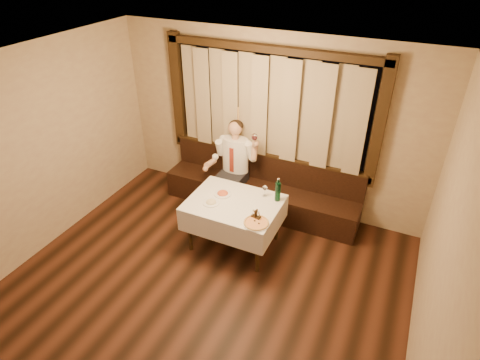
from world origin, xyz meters
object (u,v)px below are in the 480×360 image
at_px(banquette, 261,192).
at_px(dining_table, 234,208).
at_px(pasta_cream, 211,201).
at_px(pasta_red, 223,192).
at_px(seated_man, 234,160).
at_px(green_bottle, 278,191).
at_px(pizza, 256,223).
at_px(cruet_caddy, 256,216).

height_order(banquette, dining_table, banquette).
bearing_deg(banquette, pasta_cream, -103.06).
xyz_separation_m(pasta_red, seated_man, (-0.22, 0.83, 0.06)).
xyz_separation_m(pasta_red, green_bottle, (0.76, 0.19, 0.12)).
xyz_separation_m(dining_table, pasta_red, (-0.23, 0.10, 0.14)).
relative_size(banquette, pizza, 9.30).
relative_size(banquette, seated_man, 2.16).
relative_size(pasta_cream, green_bottle, 0.66).
bearing_deg(banquette, dining_table, -90.00).
relative_size(dining_table, cruet_caddy, 9.38).
xyz_separation_m(banquette, green_bottle, (0.53, -0.73, 0.60)).
height_order(banquette, cruet_caddy, banquette).
bearing_deg(green_bottle, seated_man, 146.77).
xyz_separation_m(pasta_cream, seated_man, (-0.18, 1.09, 0.06)).
bearing_deg(banquette, seated_man, -168.58).
bearing_deg(pizza, pasta_red, 148.80).
distance_m(banquette, green_bottle, 1.08).
xyz_separation_m(dining_table, pasta_cream, (-0.27, -0.16, 0.14)).
height_order(pizza, green_bottle, green_bottle).
relative_size(banquette, green_bottle, 9.06).
bearing_deg(cruet_caddy, pasta_red, 163.89).
xyz_separation_m(dining_table, seated_man, (-0.45, 0.93, 0.20)).
distance_m(pasta_red, seated_man, 0.86).
xyz_separation_m(dining_table, cruet_caddy, (0.42, -0.22, 0.15)).
xyz_separation_m(banquette, seated_man, (-0.45, -0.09, 0.54)).
bearing_deg(cruet_caddy, pizza, -54.79).
distance_m(pizza, cruet_caddy, 0.12).
relative_size(green_bottle, seated_man, 0.24).
bearing_deg(pizza, cruet_caddy, 115.04).
height_order(pasta_red, cruet_caddy, cruet_caddy).
distance_m(dining_table, seated_man, 1.05).
distance_m(dining_table, cruet_caddy, 0.50).
distance_m(dining_table, pasta_red, 0.29).
bearing_deg(pasta_cream, dining_table, 29.92).
bearing_deg(pasta_red, dining_table, -24.37).
distance_m(banquette, pasta_cream, 1.30).
relative_size(green_bottle, cruet_caddy, 2.61).
bearing_deg(dining_table, banquette, 90.00).
distance_m(dining_table, green_bottle, 0.66).
bearing_deg(pasta_red, pizza, -31.20).
height_order(green_bottle, cruet_caddy, green_bottle).
bearing_deg(cruet_caddy, pasta_cream, -174.76).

